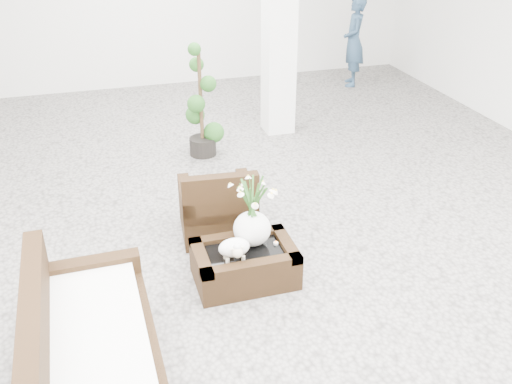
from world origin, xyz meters
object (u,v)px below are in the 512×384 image
object	(u,v)px
armchair	(217,198)
loveseat	(95,344)
coffee_table	(245,265)
topiary	(201,102)

from	to	relation	value
armchair	loveseat	bearing A→B (deg)	61.13
coffee_table	topiary	xyz separation A→B (m)	(0.22, 2.84, 0.58)
coffee_table	topiary	size ratio (longest dim) A/B	0.61
armchair	topiary	bearing A→B (deg)	-92.06
coffee_table	loveseat	world-z (taller)	loveseat
loveseat	topiary	size ratio (longest dim) A/B	1.16
armchair	topiary	world-z (taller)	topiary
armchair	topiary	distance (m)	2.00
coffee_table	loveseat	bearing A→B (deg)	-143.21
armchair	loveseat	size ratio (longest dim) A/B	0.46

